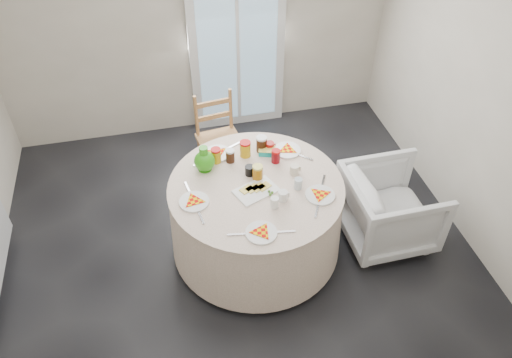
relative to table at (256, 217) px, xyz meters
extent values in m
plane|color=black|center=(-0.16, -0.06, -0.38)|extent=(4.00, 4.00, 0.00)
cube|color=#BCB5A3|center=(-0.16, 1.94, 0.93)|extent=(4.00, 0.02, 2.60)
cube|color=#BCB5A3|center=(1.84, -0.06, 0.93)|extent=(0.02, 4.00, 2.60)
cube|color=silver|center=(0.24, 1.89, 0.68)|extent=(1.00, 0.08, 2.10)
cylinder|color=#F5DAC4|center=(0.00, 0.00, 0.00)|extent=(1.42, 1.42, 0.72)
imported|color=silver|center=(1.14, -0.12, 0.02)|extent=(0.69, 0.74, 0.75)
cube|color=#12ADA9|center=(0.18, 0.36, 0.41)|extent=(0.16, 0.14, 0.06)
camera|label=1|loc=(-0.64, -2.78, 2.99)|focal=35.00mm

